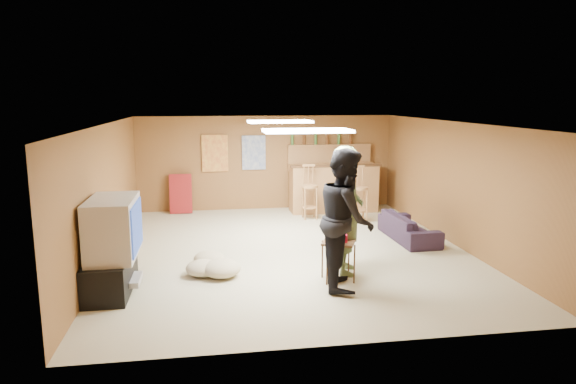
{
  "coord_description": "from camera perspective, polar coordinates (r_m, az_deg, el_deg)",
  "views": [
    {
      "loc": [
        -1.36,
        -8.47,
        2.63
      ],
      "look_at": [
        0.0,
        0.2,
        1.0
      ],
      "focal_mm": 32.0,
      "sensor_mm": 36.0,
      "label": 1
    }
  ],
  "objects": [
    {
      "name": "bar_stool_right",
      "position": [
        11.04,
        7.95,
        -0.32
      ],
      "size": [
        0.4,
        0.4,
        1.15
      ],
      "primitive_type": null,
      "rotation": [
        0.0,
        0.0,
        0.12
      ],
      "color": "#9A6738",
      "rests_on": "ground"
    },
    {
      "name": "bottle_row",
      "position": [
        12.18,
        3.75,
        5.9
      ],
      "size": [
        1.48,
        0.08,
        0.26
      ],
      "primitive_type": null,
      "color": "#3F7233",
      "rests_on": "bar_shelf"
    },
    {
      "name": "dvd_box",
      "position": [
        7.48,
        -17.39,
        -9.32
      ],
      "size": [
        0.35,
        0.5,
        0.08
      ],
      "primitive_type": "cube",
      "color": "#B2B2B7",
      "rests_on": "tv_stand"
    },
    {
      "name": "tv_body",
      "position": [
        7.3,
        -18.87,
        -3.76
      ],
      "size": [
        0.6,
        1.1,
        0.8
      ],
      "primitive_type": "cube",
      "color": "#B2B2B7",
      "rests_on": "tv_stand"
    },
    {
      "name": "ceiling_panel_front",
      "position": [
        7.12,
        2.13,
        6.82
      ],
      "size": [
        1.2,
        0.6,
        0.04
      ],
      "primitive_type": "cube",
      "color": "white",
      "rests_on": "ceiling"
    },
    {
      "name": "ground",
      "position": [
        8.97,
        0.2,
        -6.52
      ],
      "size": [
        7.0,
        7.0,
        0.0
      ],
      "primitive_type": "plane",
      "color": "#B3AA89",
      "rests_on": "ground"
    },
    {
      "name": "tv_stand",
      "position": [
        7.49,
        -19.11,
        -8.6
      ],
      "size": [
        0.55,
        1.3,
        0.5
      ],
      "primitive_type": "cube",
      "color": "black",
      "rests_on": "ground"
    },
    {
      "name": "wall_front",
      "position": [
        5.37,
        6.15,
        -6.06
      ],
      "size": [
        6.0,
        0.02,
        2.2
      ],
      "primitive_type": "cube",
      "color": "brown",
      "rests_on": "ground"
    },
    {
      "name": "cushion_near_tv",
      "position": [
        7.74,
        -7.39,
        -8.42
      ],
      "size": [
        0.69,
        0.69,
        0.26
      ],
      "primitive_type": "ellipsoid",
      "rotation": [
        0.0,
        0.0,
        0.24
      ],
      "color": "tan",
      "rests_on": "ground"
    },
    {
      "name": "cup_red_far",
      "position": [
        7.38,
        6.32,
        -5.18
      ],
      "size": [
        0.1,
        0.1,
        0.11
      ],
      "primitive_type": "cylinder",
      "rotation": [
        0.0,
        0.0,
        0.28
      ],
      "color": "red",
      "rests_on": "tray_table"
    },
    {
      "name": "ceiling",
      "position": [
        8.59,
        0.21,
        7.65
      ],
      "size": [
        6.0,
        7.0,
        0.02
      ],
      "primitive_type": "cube",
      "color": "silver",
      "rests_on": "ground"
    },
    {
      "name": "cushion_mid",
      "position": [
        8.3,
        -8.77,
        -7.28
      ],
      "size": [
        0.54,
        0.54,
        0.22
      ],
      "primitive_type": "ellipsoid",
      "rotation": [
        0.0,
        0.0,
        -0.12
      ],
      "color": "tan",
      "rests_on": "ground"
    },
    {
      "name": "cup_blue",
      "position": [
        7.52,
        6.34,
        -4.85
      ],
      "size": [
        0.11,
        0.11,
        0.12
      ],
      "primitive_type": "cylinder",
      "rotation": [
        0.0,
        0.0,
        -0.33
      ],
      "color": "#1737A0",
      "rests_on": "tray_table"
    },
    {
      "name": "ceiling_panel_back",
      "position": [
        9.78,
        -0.92,
        7.82
      ],
      "size": [
        1.2,
        0.6,
        0.04
      ],
      "primitive_type": "cube",
      "color": "white",
      "rests_on": "ceiling"
    },
    {
      "name": "bar_counter",
      "position": [
        11.95,
        5.07,
        0.45
      ],
      "size": [
        2.0,
        0.6,
        1.1
      ],
      "primitive_type": "cube",
      "color": "#9A6738",
      "rests_on": "ground"
    },
    {
      "name": "sofa",
      "position": [
        9.86,
        13.28,
        -3.82
      ],
      "size": [
        0.67,
        1.63,
        0.47
      ],
      "primitive_type": "imported",
      "rotation": [
        0.0,
        0.0,
        1.59
      ],
      "color": "black",
      "rests_on": "ground"
    },
    {
      "name": "wall_back",
      "position": [
        12.14,
        -2.42,
        3.27
      ],
      "size": [
        6.0,
        0.02,
        2.2
      ],
      "primitive_type": "cube",
      "color": "brown",
      "rests_on": "ground"
    },
    {
      "name": "cup_red_near",
      "position": [
        7.41,
        4.6,
        -5.06
      ],
      "size": [
        0.1,
        0.1,
        0.12
      ],
      "primitive_type": "cylinder",
      "rotation": [
        0.0,
        0.0,
        0.19
      ],
      "color": "red",
      "rests_on": "tray_table"
    },
    {
      "name": "person_olive",
      "position": [
        7.7,
        6.65,
        -2.04
      ],
      "size": [
        0.61,
        0.79,
        1.93
      ],
      "primitive_type": "imported",
      "rotation": [
        0.0,
        0.0,
        1.33
      ],
      "color": "#4B5A34",
      "rests_on": "ground"
    },
    {
      "name": "wall_left",
      "position": [
        8.76,
        -19.56,
        -0.15
      ],
      "size": [
        0.02,
        7.0,
        2.2
      ],
      "primitive_type": "cube",
      "color": "brown",
      "rests_on": "ground"
    },
    {
      "name": "bar_shelf",
      "position": [
        12.26,
        4.63,
        5.19
      ],
      "size": [
        2.0,
        0.18,
        0.05
      ],
      "primitive_type": "cube",
      "color": "#9A6738",
      "rests_on": "bar_backing"
    },
    {
      "name": "bar_stool_left",
      "position": [
        11.17,
        2.43,
        0.25
      ],
      "size": [
        0.47,
        0.47,
        1.28
      ],
      "primitive_type": null,
      "rotation": [
        0.0,
        0.0,
        -0.16
      ],
      "color": "#9A6738",
      "rests_on": "ground"
    },
    {
      "name": "wall_right",
      "position": [
        9.65,
        18.09,
        0.87
      ],
      "size": [
        0.02,
        7.0,
        2.2
      ],
      "primitive_type": "cube",
      "color": "brown",
      "rests_on": "ground"
    },
    {
      "name": "poster_right",
      "position": [
        12.04,
        -3.82,
        4.39
      ],
      "size": [
        0.55,
        0.03,
        0.8
      ],
      "primitive_type": "cube",
      "color": "#334C99",
      "rests_on": "wall_back"
    },
    {
      "name": "bar_backing",
      "position": [
        12.31,
        4.59,
        3.81
      ],
      "size": [
        2.0,
        0.14,
        0.6
      ],
      "primitive_type": "cube",
      "color": "#9A6738",
      "rests_on": "bar_counter"
    },
    {
      "name": "tv_screen",
      "position": [
        7.25,
        -16.46,
        -3.72
      ],
      "size": [
        0.02,
        0.95,
        0.65
      ],
      "primitive_type": "cube",
      "color": "navy",
      "rests_on": "tv_body"
    },
    {
      "name": "poster_left",
      "position": [
        12.0,
        -8.12,
        4.29
      ],
      "size": [
        0.6,
        0.03,
        0.85
      ],
      "primitive_type": "cube",
      "color": "#BF3F26",
      "rests_on": "wall_back"
    },
    {
      "name": "tray_table",
      "position": [
        7.51,
        5.59,
        -7.65
      ],
      "size": [
        0.55,
        0.51,
        0.58
      ],
      "primitive_type": "cube",
      "rotation": [
        0.0,
        0.0,
        -0.4
      ],
      "color": "#3F2614",
      "rests_on": "ground"
    },
    {
      "name": "folding_chair_stack",
      "position": [
        11.99,
        -11.82,
        -0.19
      ],
      "size": [
        0.5,
        0.26,
        0.91
      ],
      "primitive_type": "cube",
      "rotation": [
        -0.14,
        0.0,
        0.0
      ],
      "color": "maroon",
      "rests_on": "ground"
    },
    {
      "name": "person_black",
      "position": [
        7.12,
        6.45,
        -2.96
      ],
      "size": [
        0.9,
        1.07,
        1.95
      ],
      "primitive_type": "imported",
      "rotation": [
        0.0,
        0.0,
        1.39
      ],
      "color": "black",
      "rests_on": "ground"
    },
    {
      "name": "bar_lip",
      "position": [
        11.63,
        5.41,
        2.91
      ],
      "size": [
        2.1,
        0.12,
        0.05
      ],
      "primitive_type": "cube",
      "color": "#3F2614",
      "rests_on": "bar_counter"
    },
    {
      "name": "cushion_far",
      "position": [
        7.84,
        -9.46,
        -8.33
      ],
      "size": [
        0.66,
        0.66,
        0.23
      ],
      "primitive_type": "ellipsoid",
      "rotation": [
        0.0,
        0.0,
        -0.37
      ],
      "color": "tan",
      "rests_on": "ground"
    }
  ]
}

